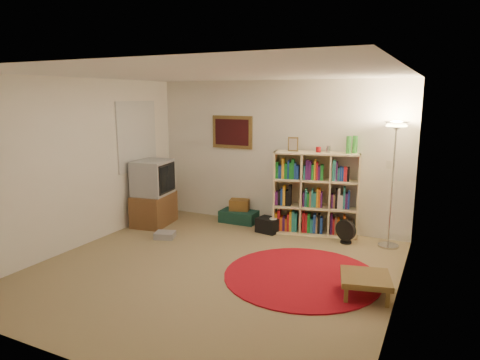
% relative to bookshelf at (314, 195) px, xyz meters
% --- Properties ---
extents(room, '(4.54, 4.54, 2.54)m').
position_rel_bookshelf_xyz_m(room, '(-0.80, -1.99, 0.60)').
color(room, '#8D7752').
rests_on(room, ground).
extents(bookshelf, '(1.41, 0.67, 1.62)m').
position_rel_bookshelf_xyz_m(bookshelf, '(0.00, 0.00, 0.00)').
color(bookshelf, '#FFE5AA').
rests_on(bookshelf, ground).
extents(floor_lamp, '(0.46, 0.46, 1.88)m').
position_rel_bookshelf_xyz_m(floor_lamp, '(1.21, -0.13, 0.91)').
color(floor_lamp, '#B5B6BA').
rests_on(floor_lamp, ground).
extents(floor_fan, '(0.33, 0.22, 0.38)m').
position_rel_bookshelf_xyz_m(floor_fan, '(0.59, -0.26, -0.47)').
color(floor_fan, black).
rests_on(floor_fan, ground).
extents(tv_stand, '(0.65, 0.85, 1.14)m').
position_rel_bookshelf_xyz_m(tv_stand, '(-2.68, -0.73, -0.10)').
color(tv_stand, brown).
rests_on(tv_stand, ground).
extents(dvd_box, '(0.37, 0.34, 0.10)m').
position_rel_bookshelf_xyz_m(dvd_box, '(-2.06, -1.29, -0.60)').
color(dvd_box, '#9FA0A4').
rests_on(dvd_box, ground).
extents(suitcase, '(0.66, 0.43, 0.21)m').
position_rel_bookshelf_xyz_m(suitcase, '(-1.38, 0.05, -0.55)').
color(suitcase, '#13362D').
rests_on(suitcase, ground).
extents(wicker_basket, '(0.39, 0.32, 0.20)m').
position_rel_bookshelf_xyz_m(wicker_basket, '(-1.40, 0.08, -0.35)').
color(wicker_basket, brown).
rests_on(wicker_basket, suitcase).
extents(duffel_bag, '(0.39, 0.35, 0.24)m').
position_rel_bookshelf_xyz_m(duffel_bag, '(-0.69, -0.27, -0.53)').
color(duffel_bag, black).
rests_on(duffel_bag, ground).
extents(paper_towel, '(0.13, 0.13, 0.26)m').
position_rel_bookshelf_xyz_m(paper_towel, '(-0.60, -0.30, -0.53)').
color(paper_towel, silver).
rests_on(paper_towel, ground).
extents(red_rug, '(1.96, 1.96, 0.02)m').
position_rel_bookshelf_xyz_m(red_rug, '(0.37, -1.75, -0.65)').
color(red_rug, maroon).
rests_on(red_rug, ground).
extents(side_table, '(0.66, 0.66, 0.25)m').
position_rel_bookshelf_xyz_m(side_table, '(1.18, -1.95, -0.45)').
color(side_table, brown).
rests_on(side_table, ground).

